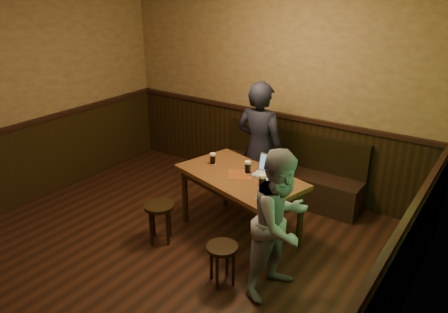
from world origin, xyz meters
name	(u,v)px	position (x,y,z in m)	size (l,w,h in m)	color
room	(133,171)	(0.00, 0.22, 1.20)	(5.04, 6.04, 2.84)	black
bench	(287,175)	(0.47, 2.75, 0.31)	(2.20, 0.50, 0.95)	black
pub_table	(240,183)	(0.47, 1.47, 0.70)	(1.68, 1.23, 0.81)	brown
stool_left	(160,212)	(-0.23, 0.79, 0.39)	(0.42, 0.42, 0.49)	black
stool_right	(222,253)	(0.83, 0.57, 0.35)	(0.38, 0.38, 0.44)	black
pint_left	(213,159)	(0.01, 1.54, 0.88)	(0.09, 0.09, 0.15)	#A92514
pint_mid	(248,167)	(0.52, 1.56, 0.88)	(0.10, 0.10, 0.15)	#A92514
pint_right	(262,182)	(0.87, 1.29, 0.89)	(0.11, 0.11, 0.17)	#A92514
laptop	(268,170)	(0.75, 1.64, 0.87)	(0.33, 0.27, 0.23)	silver
menu	(267,200)	(1.05, 1.09, 0.81)	(0.22, 0.15, 0.00)	silver
person_suit	(259,149)	(0.36, 2.10, 0.90)	(0.66, 0.43, 1.81)	black
person_grey	(281,224)	(1.36, 0.82, 0.76)	(0.74, 0.58, 1.53)	gray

